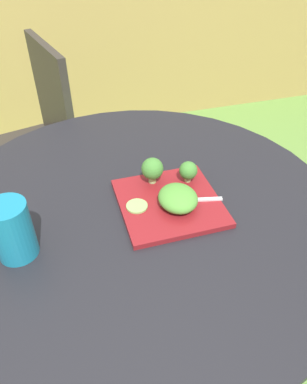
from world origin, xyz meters
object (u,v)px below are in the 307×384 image
(drinking_glass, at_px, (13,233))
(patio_chair, at_px, (34,134))
(salad_plate, at_px, (169,203))
(fork, at_px, (185,200))

(drinking_glass, bearing_deg, patio_chair, 88.44)
(patio_chair, bearing_deg, salad_plate, -68.63)
(fork, bearing_deg, drinking_glass, -173.90)
(salad_plate, xyz_separation_m, drinking_glass, (-0.36, -0.06, 0.05))
(drinking_glass, height_order, fork, drinking_glass)
(salad_plate, bearing_deg, drinking_glass, -171.24)
(fork, bearing_deg, patio_chair, 113.09)
(patio_chair, height_order, drinking_glass, patio_chair)
(patio_chair, relative_size, salad_plate, 3.71)
(patio_chair, bearing_deg, fork, -66.91)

